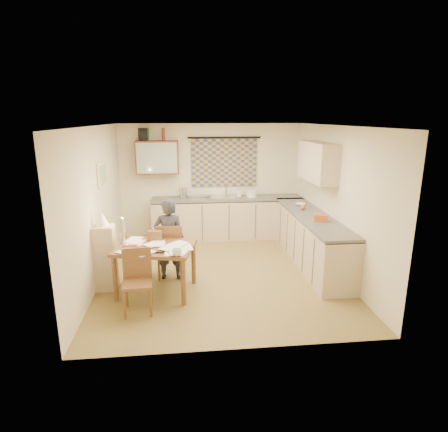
{
  "coord_description": "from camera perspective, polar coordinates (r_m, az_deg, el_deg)",
  "views": [
    {
      "loc": [
        -0.58,
        -6.05,
        2.64
      ],
      "look_at": [
        0.08,
        0.2,
        0.97
      ],
      "focal_mm": 30.0,
      "sensor_mm": 36.0,
      "label": 1
    }
  ],
  "objects": [
    {
      "name": "chair_near",
      "position": [
        5.42,
        -12.96,
        -11.39
      ],
      "size": [
        0.42,
        0.42,
        0.88
      ],
      "rotation": [
        0.0,
        0.0,
        0.07
      ],
      "color": "brown",
      "rests_on": "floor"
    },
    {
      "name": "print_canvas",
      "position": [
        6.66,
        -17.92,
        6.08
      ],
      "size": [
        0.01,
        0.42,
        0.32
      ],
      "primitive_type": "cube",
      "color": "beige",
      "rests_on": "wall_left"
    },
    {
      "name": "kettle",
      "position": [
        8.16,
        -6.23,
        3.51
      ],
      "size": [
        0.19,
        0.19,
        0.24
      ],
      "primitive_type": "cylinder",
      "rotation": [
        0.0,
        0.0,
        0.04
      ],
      "color": "silver",
      "rests_on": "counter_back"
    },
    {
      "name": "framed_print",
      "position": [
        6.66,
        -18.13,
        6.07
      ],
      "size": [
        0.04,
        0.5,
        0.4
      ],
      "primitive_type": "cube",
      "color": "#F2E2C9",
      "rests_on": "wall_left"
    },
    {
      "name": "shelf_stand",
      "position": [
        6.13,
        -17.61,
        -6.08
      ],
      "size": [
        0.32,
        0.3,
        1.03
      ],
      "primitive_type": "cube",
      "color": "tan",
      "rests_on": "floor"
    },
    {
      "name": "soap_bottle",
      "position": [
        8.3,
        2.3,
        3.56
      ],
      "size": [
        0.1,
        0.1,
        0.18
      ],
      "primitive_type": "imported",
      "rotation": [
        0.0,
        0.0,
        -0.13
      ],
      "color": "white",
      "rests_on": "counter_back"
    },
    {
      "name": "wall_front",
      "position": [
        4.08,
        2.48,
        -5.03
      ],
      "size": [
        4.0,
        0.02,
        2.5
      ],
      "primitive_type": "cube",
      "color": "#EEE4C0",
      "rests_on": "floor"
    },
    {
      "name": "curtain_rod",
      "position": [
        8.31,
        0.05,
        11.87
      ],
      "size": [
        1.6,
        0.04,
        0.04
      ],
      "primitive_type": "cylinder",
      "rotation": [
        0.0,
        1.57,
        0.0
      ],
      "color": "black",
      "rests_on": "wall_back"
    },
    {
      "name": "wall_back",
      "position": [
        8.44,
        -2.03,
        5.42
      ],
      "size": [
        4.0,
        0.02,
        2.5
      ],
      "primitive_type": "cube",
      "color": "#EEE4C0",
      "rests_on": "floor"
    },
    {
      "name": "dish_rack",
      "position": [
        8.18,
        -3.66,
        2.95
      ],
      "size": [
        0.41,
        0.37,
        0.06
      ],
      "primitive_type": "cube",
      "rotation": [
        0.0,
        0.0,
        -0.23
      ],
      "color": "silver",
      "rests_on": "counter_back"
    },
    {
      "name": "candle_flame",
      "position": [
        5.85,
        -15.33,
        -0.28
      ],
      "size": [
        0.02,
        0.02,
        0.02
      ],
      "primitive_type": "sphere",
      "color": "#FFCC66",
      "rests_on": "dining_table"
    },
    {
      "name": "papers",
      "position": [
        5.69,
        -9.92,
        -4.61
      ],
      "size": [
        1.13,
        1.01,
        0.02
      ],
      "rotation": [
        0.0,
        0.0,
        -0.22
      ],
      "color": "white",
      "rests_on": "dining_table"
    },
    {
      "name": "fruit_orange",
      "position": [
        7.28,
        11.96,
        1.32
      ],
      "size": [
        0.1,
        0.1,
        0.1
      ],
      "primitive_type": "sphere",
      "color": "#BF5925",
      "rests_on": "counter_right"
    },
    {
      "name": "bowl",
      "position": [
        7.62,
        11.53,
        1.74
      ],
      "size": [
        0.3,
        0.3,
        0.05
      ],
      "primitive_type": "imported",
      "rotation": [
        0.0,
        0.0,
        -0.29
      ],
      "color": "white",
      "rests_on": "counter_right"
    },
    {
      "name": "candle_holder",
      "position": [
        5.96,
        -15.16,
        -3.2
      ],
      "size": [
        0.07,
        0.07,
        0.18
      ],
      "primitive_type": "cylinder",
      "rotation": [
        0.0,
        0.0,
        -0.13
      ],
      "color": "silver",
      "rests_on": "dining_table"
    },
    {
      "name": "eyeglasses",
      "position": [
        5.45,
        -9.71,
        -5.5
      ],
      "size": [
        0.13,
        0.06,
        0.02
      ],
      "primitive_type": "cube",
      "rotation": [
        0.0,
        0.0,
        -0.09
      ],
      "color": "black",
      "rests_on": "dining_table"
    },
    {
      "name": "orange_box",
      "position": [
        5.59,
        -14.04,
        -5.08
      ],
      "size": [
        0.13,
        0.1,
        0.04
      ],
      "primitive_type": "cube",
      "rotation": [
        0.0,
        0.0,
        -0.14
      ],
      "color": "#BF5925",
      "rests_on": "dining_table"
    },
    {
      "name": "mug",
      "position": [
        5.29,
        -7.19,
        -5.53
      ],
      "size": [
        0.22,
        0.22,
        0.1
      ],
      "primitive_type": "imported",
      "rotation": [
        0.0,
        0.0,
        -0.38
      ],
      "color": "white",
      "rests_on": "dining_table"
    },
    {
      "name": "upper_cabinet_right",
      "position": [
        7.07,
        14.07,
        8.05
      ],
      "size": [
        0.34,
        1.3,
        0.7
      ],
      "primitive_type": "cube",
      "color": "tan",
      "rests_on": "wall_right"
    },
    {
      "name": "wall_left",
      "position": [
        6.37,
        -18.88,
        1.49
      ],
      "size": [
        0.02,
        4.5,
        2.5
      ],
      "primitive_type": "cube",
      "color": "#EEE4C0",
      "rests_on": "floor"
    },
    {
      "name": "floor",
      "position": [
        6.63,
        -0.53,
        -8.66
      ],
      "size": [
        4.0,
        4.5,
        0.02
      ],
      "primitive_type": "cube",
      "color": "olive",
      "rests_on": "ground"
    },
    {
      "name": "dining_table",
      "position": [
        5.88,
        -10.28,
        -7.94
      ],
      "size": [
        1.3,
        1.09,
        0.75
      ],
      "rotation": [
        0.0,
        0.0,
        -0.22
      ],
      "color": "brown",
      "rests_on": "floor"
    },
    {
      "name": "bottle_green",
      "position": [
        8.17,
        -11.59,
        12.09
      ],
      "size": [
        0.09,
        0.09,
        0.26
      ],
      "primitive_type": "cylinder",
      "rotation": [
        0.0,
        0.0,
        0.26
      ],
      "color": "#195926",
      "rests_on": "wall_cabinet"
    },
    {
      "name": "wall_cabinet_glass",
      "position": [
        8.02,
        -10.2,
        8.67
      ],
      "size": [
        0.84,
        0.02,
        0.64
      ],
      "primitive_type": "cube",
      "color": "#99B2A5",
      "rests_on": "wall_back"
    },
    {
      "name": "ceiling",
      "position": [
        6.08,
        -0.59,
        13.69
      ],
      "size": [
        4.0,
        4.5,
        0.02
      ],
      "primitive_type": "cube",
      "color": "white",
      "rests_on": "floor"
    },
    {
      "name": "candle",
      "position": [
        5.88,
        -15.04,
        -1.41
      ],
      "size": [
        0.03,
        0.03,
        0.22
      ],
      "primitive_type": "cylinder",
      "rotation": [
        0.0,
        0.0,
        -0.4
      ],
      "color": "white",
      "rests_on": "dining_table"
    },
    {
      "name": "magazine",
      "position": [
        5.66,
        -15.36,
        -5.03
      ],
      "size": [
        0.29,
        0.34,
        0.03
      ],
      "primitive_type": "imported",
      "rotation": [
        0.0,
        0.0,
        0.15
      ],
      "color": "maroon",
      "rests_on": "dining_table"
    },
    {
      "name": "orange_bag",
      "position": [
        6.54,
        14.55,
        -0.27
      ],
      "size": [
        0.26,
        0.22,
        0.12
      ],
      "primitive_type": "cube",
      "rotation": [
        0.0,
        0.0,
        -0.3
      ],
      "color": "#BF5925",
      "rests_on": "counter_right"
    },
    {
      "name": "letter_rack",
      "position": [
        5.98,
        -10.48,
        -2.96
      ],
      "size": [
        0.23,
        0.13,
        0.16
      ],
      "primitive_type": "cube",
      "rotation": [
        0.0,
        0.0,
        -0.14
      ],
      "color": "brown",
      "rests_on": "dining_table"
    },
    {
      "name": "chair_far",
      "position": [
        6.41,
        -8.1,
        -6.72
      ],
      "size": [
        0.45,
        0.45,
        0.95
      ],
      "rotation": [
        0.0,
        0.0,
        3.09
      ],
      "color": "brown",
      "rests_on": "floor"
    },
    {
      "name": "wall_cabinet",
      "position": [
        8.19,
        -10.12,
        8.79
      ],
      "size": [
        0.9,
        0.34,
        0.7
      ],
      "primitive_type": "cube",
      "color": "#5D2518",
      "rests_on": "wall_back"
    },
    {
      "name": "tap",
      "position": [
        8.38,
        0.33,
        4.04
      ],
      "size": [
        0.04,
        0.04,
        0.28
      ],
      "primitive_type": "cylinder",
      "rotation": [
        0.0,
        0.0,
        0.25
      ],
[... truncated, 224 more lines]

